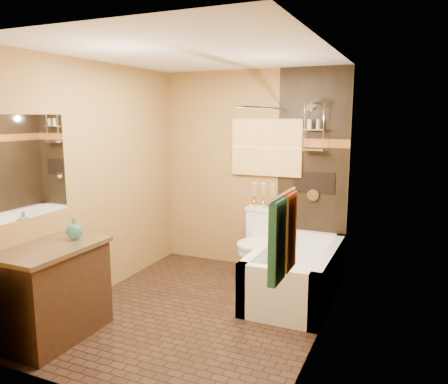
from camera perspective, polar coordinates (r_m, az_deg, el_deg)
The scene contains 23 objects.
floor at distance 4.56m, azimuth -3.34°, elevation -15.21°, with size 3.00×3.00×0.00m, color black.
wall_left at distance 4.85m, azimuth -16.21°, elevation 1.39°, with size 0.02×3.00×2.50m, color olive.
wall_right at distance 3.80m, azimuth 12.79°, elevation -0.76°, with size 0.02×3.00×2.50m, color olive.
wall_back at distance 5.55m, azimuth 3.62°, elevation 2.80°, with size 2.40×0.02×2.50m, color olive.
wall_front at distance 2.97m, azimuth -16.99°, elevation -3.95°, with size 2.40×0.02×2.50m, color olive.
ceiling at distance 4.17m, azimuth -3.71°, elevation 17.66°, with size 3.00×3.00×0.00m, color silver.
alcove_tile_back at distance 5.32m, azimuth 11.44°, elevation 2.32°, with size 0.85×0.01×2.50m, color black.
alcove_tile_right at distance 4.53m, azimuth 14.50°, elevation 0.87°, with size 0.01×1.50×2.50m, color black.
mosaic_band_back at distance 5.28m, azimuth 11.55°, elevation 6.29°, with size 0.85×0.01×0.10m, color #92471A.
mosaic_band_right at distance 4.49m, azimuth 14.58°, elevation 5.55°, with size 0.01×1.50×0.10m, color #92471A.
alcove_niche at distance 5.32m, azimuth 11.65°, elevation 1.23°, with size 0.50×0.01×0.25m, color black.
shower_fixtures at distance 5.17m, azimuth 11.60°, elevation 6.72°, with size 0.24×0.33×1.16m.
curtain_rod at distance 4.67m, azimuth 5.17°, elevation 10.91°, with size 0.03×0.03×1.55m, color silver.
towel_bar at distance 2.77m, azimuth 7.68°, elevation -0.34°, with size 0.02×0.02×0.55m, color silver.
towel_teal at distance 2.70m, azimuth 6.97°, elevation -6.45°, with size 0.05×0.22×0.52m, color #1F5868.
towel_rust at distance 2.94m, azimuth 8.45°, elevation -5.12°, with size 0.05×0.22×0.52m, color brown.
sunset_painting at distance 5.43m, azimuth 5.56°, elevation 5.80°, with size 0.90×0.04×0.70m, color gold.
vanity_mirror at distance 4.12m, azimuth -24.95°, elevation 2.90°, with size 0.01×1.00×0.90m, color white.
bathtub at distance 4.87m, azimuth 9.37°, elevation -10.87°, with size 0.80×1.50×0.55m.
toilet at distance 5.38m, azimuth 4.45°, elevation -6.56°, with size 0.43×0.62×0.81m.
vanity at distance 4.19m, azimuth -21.41°, elevation -12.03°, with size 0.58×0.95×0.84m.
teal_bottle at distance 4.17m, azimuth -18.95°, elevation -4.58°, with size 0.15×0.15×0.24m, color #29757D, non-canonical shape.
bud_vases at distance 5.42m, azimuth 5.17°, elevation -0.33°, with size 0.30×0.06×0.29m.
Camera 1 is at (1.90, -3.67, 1.94)m, focal length 35.00 mm.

